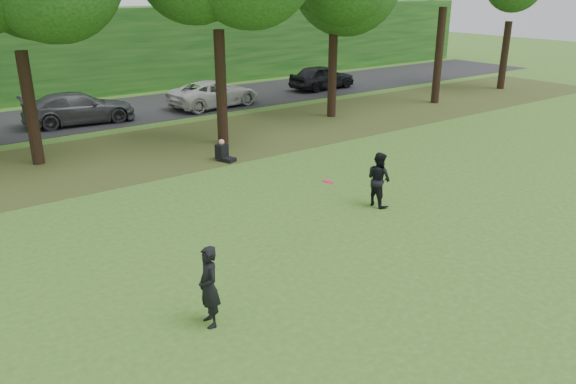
# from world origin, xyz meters

# --- Properties ---
(ground) EXTENTS (120.00, 120.00, 0.00)m
(ground) POSITION_xyz_m (0.00, 0.00, 0.00)
(ground) COLOR #315B1C
(ground) RESTS_ON ground
(leaf_litter) EXTENTS (60.00, 7.00, 0.01)m
(leaf_litter) POSITION_xyz_m (0.00, 13.00, 0.01)
(leaf_litter) COLOR #473519
(leaf_litter) RESTS_ON ground
(street) EXTENTS (70.00, 7.00, 0.02)m
(street) POSITION_xyz_m (0.00, 21.00, 0.01)
(street) COLOR black
(street) RESTS_ON ground
(far_hedge) EXTENTS (70.00, 3.00, 5.00)m
(far_hedge) POSITION_xyz_m (0.00, 27.00, 2.50)
(far_hedge) COLOR #124214
(far_hedge) RESTS_ON ground
(player_left) EXTENTS (0.48, 0.66, 1.66)m
(player_left) POSITION_xyz_m (-3.00, 0.78, 0.83)
(player_left) COLOR black
(player_left) RESTS_ON ground
(player_right) EXTENTS (0.64, 0.81, 1.66)m
(player_right) POSITION_xyz_m (4.18, 3.38, 0.83)
(player_right) COLOR black
(player_right) RESTS_ON ground
(parked_cars) EXTENTS (39.06, 4.16, 1.52)m
(parked_cars) POSITION_xyz_m (1.27, 19.60, 0.74)
(parked_cars) COLOR black
(parked_cars) RESTS_ON street
(frisbee) EXTENTS (0.36, 0.37, 0.12)m
(frisbee) POSITION_xyz_m (1.14, 2.17, 1.72)
(frisbee) COLOR #EC134E
(frisbee) RESTS_ON ground
(seated_person) EXTENTS (0.62, 0.82, 0.83)m
(seated_person) POSITION_xyz_m (2.74, 10.10, 0.31)
(seated_person) COLOR black
(seated_person) RESTS_ON ground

